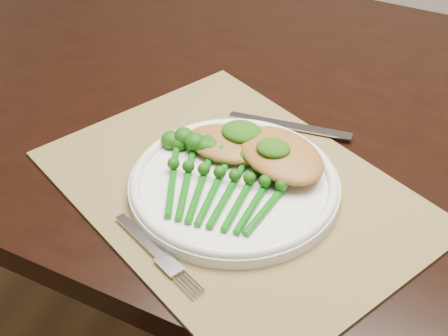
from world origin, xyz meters
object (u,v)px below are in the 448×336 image
(placemat, at_px, (234,190))
(dinner_plate, at_px, (234,184))
(chicken_fillet_left, at_px, (227,144))
(broccolini_bundle, at_px, (222,189))
(dining_table, at_px, (314,276))

(placemat, distance_m, dinner_plate, 0.02)
(placemat, distance_m, chicken_fillet_left, 0.07)
(chicken_fillet_left, distance_m, broccolini_bundle, 0.09)
(chicken_fillet_left, height_order, broccolini_bundle, same)
(dining_table, distance_m, broccolini_bundle, 0.48)
(chicken_fillet_left, relative_size, broccolini_bundle, 0.63)
(dinner_plate, height_order, broccolini_bundle, broccolini_bundle)
(placemat, distance_m, broccolini_bundle, 0.04)
(chicken_fillet_left, bearing_deg, broccolini_bundle, -68.69)
(dining_table, xyz_separation_m, placemat, (-0.09, -0.22, 0.38))
(dinner_plate, xyz_separation_m, broccolini_bundle, (-0.01, -0.03, 0.01))
(dining_table, height_order, dinner_plate, dinner_plate)
(chicken_fillet_left, bearing_deg, placemat, -55.77)
(dining_table, distance_m, chicken_fillet_left, 0.45)
(dining_table, bearing_deg, broccolini_bundle, -105.21)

